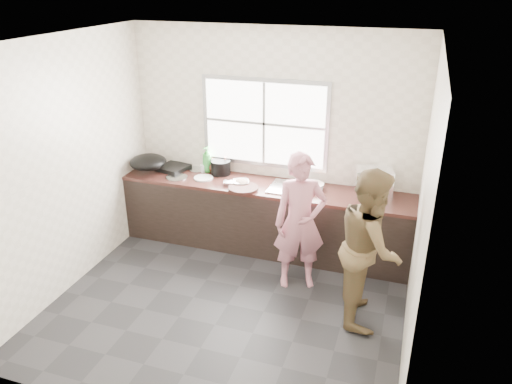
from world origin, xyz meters
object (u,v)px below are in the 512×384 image
(cutting_board, at_px, (243,188))
(bottle_brown_short, at_px, (213,165))
(glass_jar, at_px, (203,168))
(dish_rack, at_px, (373,182))
(woman, at_px, (300,226))
(bottle_green, at_px, (207,159))
(person_side, at_px, (370,247))
(burner, at_px, (173,168))
(black_pot, at_px, (221,167))
(wok, at_px, (148,162))
(pot_lid_right, at_px, (198,169))
(bottle_brown_tall, at_px, (225,165))
(pot_lid_left, at_px, (177,177))
(bowl_held, at_px, (316,190))
(bowl_crabs, at_px, (313,187))
(bowl_mince, at_px, (241,183))
(plate_food, at_px, (203,178))

(cutting_board, height_order, bottle_brown_short, bottle_brown_short)
(cutting_board, xyz_separation_m, glass_jar, (-0.69, 0.38, 0.03))
(dish_rack, bearing_deg, woman, -143.05)
(woman, xyz_separation_m, bottle_green, (-1.45, 0.87, 0.30))
(person_side, relative_size, burner, 4.59)
(black_pot, bearing_deg, wok, -164.03)
(dish_rack, bearing_deg, pot_lid_right, 164.42)
(bottle_brown_tall, distance_m, burner, 0.70)
(bottle_brown_tall, bearing_deg, person_side, -31.77)
(pot_lid_right, bearing_deg, glass_jar, -31.08)
(bottle_green, relative_size, pot_lid_left, 1.23)
(pot_lid_left, bearing_deg, bowl_held, 3.73)
(pot_lid_left, bearing_deg, wok, 174.54)
(bowl_crabs, height_order, pot_lid_left, bowl_crabs)
(woman, bearing_deg, bowl_crabs, 69.92)
(bowl_crabs, xyz_separation_m, wok, (-2.14, -0.14, 0.12))
(cutting_board, height_order, pot_lid_left, cutting_board)
(bowl_mince, relative_size, pot_lid_right, 0.81)
(burner, bearing_deg, dish_rack, 0.36)
(glass_jar, bearing_deg, bottle_green, 40.06)
(person_side, height_order, burner, person_side)
(bowl_held, xyz_separation_m, plate_food, (-1.43, -0.04, -0.02))
(woman, bearing_deg, wok, 143.58)
(burner, xyz_separation_m, pot_lid_left, (0.17, -0.24, -0.02))
(pot_lid_left, bearing_deg, bottle_brown_short, 45.34)
(bowl_held, distance_m, bottle_brown_short, 1.44)
(plate_food, relative_size, pot_lid_left, 0.89)
(person_side, distance_m, burner, 2.91)
(plate_food, bearing_deg, pot_lid_right, 126.07)
(burner, bearing_deg, cutting_board, -16.98)
(plate_food, relative_size, dish_rack, 0.57)
(bottle_brown_short, bearing_deg, glass_jar, -150.92)
(burner, xyz_separation_m, wok, (-0.25, -0.20, 0.12))
(pot_lid_left, bearing_deg, woman, -17.31)
(glass_jar, height_order, burner, glass_jar)
(bowl_mince, height_order, black_pot, black_pot)
(burner, bearing_deg, bottle_green, 10.40)
(person_side, xyz_separation_m, cutting_board, (-1.59, 0.79, 0.08))
(bottle_green, height_order, dish_rack, bottle_green)
(woman, xyz_separation_m, bottle_brown_tall, (-1.21, 0.89, 0.24))
(woman, height_order, bottle_green, woman)
(dish_rack, bearing_deg, plate_food, 171.77)
(black_pot, distance_m, bottle_brown_short, 0.15)
(black_pot, relative_size, plate_food, 1.05)
(bowl_held, bearing_deg, bottle_brown_short, 170.68)
(woman, relative_size, person_side, 0.91)
(cutting_board, xyz_separation_m, bowl_held, (0.84, 0.21, 0.01))
(woman, bearing_deg, pot_lid_left, 141.37)
(wok, bearing_deg, bowl_held, 1.98)
(bottle_green, height_order, bottle_brown_short, bottle_green)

